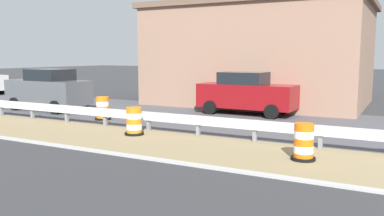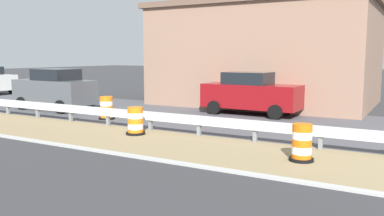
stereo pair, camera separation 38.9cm
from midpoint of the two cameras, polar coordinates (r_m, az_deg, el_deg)
traffic_barrel_nearest at (r=10.93m, az=14.49°, el=-4.91°), size 0.64×0.64×0.98m
traffic_barrel_close at (r=14.12m, az=-8.95°, el=-2.04°), size 0.67×0.67×0.96m
traffic_barrel_mid at (r=17.71m, az=-13.10°, el=-0.19°), size 0.69×0.69×0.98m
car_lead_far_lane at (r=21.53m, az=-20.07°, el=2.45°), size 2.08×4.44×2.06m
car_mid_far_lane at (r=18.97m, az=7.12°, el=2.09°), size 2.06×4.55×1.97m
roadside_shop_near at (r=23.77m, az=9.25°, el=7.50°), size 8.58×11.88×5.58m
utility_pole_near at (r=22.18m, az=6.84°, el=12.96°), size 0.24×1.80×9.46m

